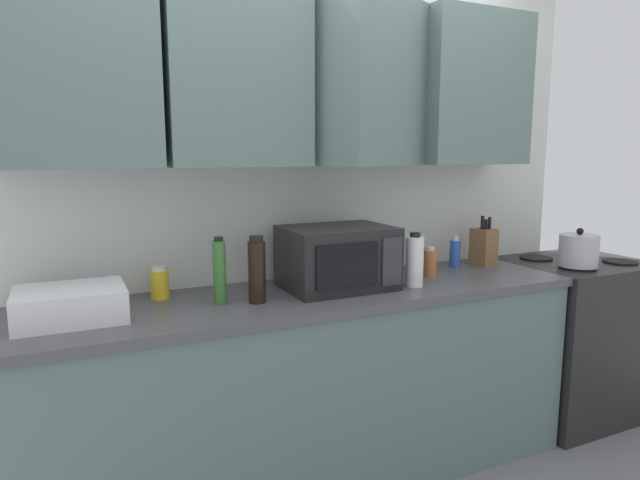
{
  "coord_description": "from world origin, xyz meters",
  "views": [
    {
      "loc": [
        -1.0,
        -2.45,
        1.51
      ],
      "look_at": [
        0.04,
        -0.25,
        1.12
      ],
      "focal_mm": 30.8,
      "sensor_mm": 36.0,
      "label": 1
    }
  ],
  "objects_px": {
    "bottle_spice_jar": "(430,262)",
    "bottle_blue_cleaner": "(455,253)",
    "dish_rack": "(70,304)",
    "knife_block": "(484,246)",
    "bottle_soy_dark": "(257,270)",
    "bottle_yellow_mustard": "(160,283)",
    "bottle_green_oil": "(219,272)",
    "kettle": "(579,250)",
    "microwave": "(338,257)",
    "bottle_white_jar": "(414,261)",
    "stove_range": "(572,337)"
  },
  "relations": [
    {
      "from": "bottle_green_oil",
      "to": "bottle_blue_cleaner",
      "type": "relative_size",
      "value": 1.6
    },
    {
      "from": "stove_range",
      "to": "kettle",
      "type": "relative_size",
      "value": 4.44
    },
    {
      "from": "kettle",
      "to": "bottle_green_oil",
      "type": "bearing_deg",
      "value": 175.85
    },
    {
      "from": "dish_rack",
      "to": "bottle_blue_cleaner",
      "type": "xyz_separation_m",
      "value": [
        1.89,
        0.15,
        0.02
      ]
    },
    {
      "from": "bottle_white_jar",
      "to": "bottle_spice_jar",
      "type": "bearing_deg",
      "value": 37.39
    },
    {
      "from": "stove_range",
      "to": "bottle_spice_jar",
      "type": "bearing_deg",
      "value": 176.25
    },
    {
      "from": "bottle_spice_jar",
      "to": "bottle_soy_dark",
      "type": "distance_m",
      "value": 0.95
    },
    {
      "from": "bottle_spice_jar",
      "to": "bottle_blue_cleaner",
      "type": "relative_size",
      "value": 0.84
    },
    {
      "from": "knife_block",
      "to": "bottle_blue_cleaner",
      "type": "height_order",
      "value": "knife_block"
    },
    {
      "from": "bottle_soy_dark",
      "to": "microwave",
      "type": "bearing_deg",
      "value": 10.87
    },
    {
      "from": "bottle_green_oil",
      "to": "bottle_blue_cleaner",
      "type": "bearing_deg",
      "value": 7.45
    },
    {
      "from": "microwave",
      "to": "knife_block",
      "type": "bearing_deg",
      "value": 6.55
    },
    {
      "from": "dish_rack",
      "to": "bottle_blue_cleaner",
      "type": "relative_size",
      "value": 2.2
    },
    {
      "from": "dish_rack",
      "to": "bottle_green_oil",
      "type": "distance_m",
      "value": 0.56
    },
    {
      "from": "stove_range",
      "to": "bottle_blue_cleaner",
      "type": "xyz_separation_m",
      "value": [
        -0.74,
        0.17,
        0.53
      ]
    },
    {
      "from": "bottle_yellow_mustard",
      "to": "bottle_soy_dark",
      "type": "xyz_separation_m",
      "value": [
        0.35,
        -0.23,
        0.07
      ]
    },
    {
      "from": "dish_rack",
      "to": "bottle_yellow_mustard",
      "type": "distance_m",
      "value": 0.39
    },
    {
      "from": "stove_range",
      "to": "kettle",
      "type": "distance_m",
      "value": 0.59
    },
    {
      "from": "kettle",
      "to": "dish_rack",
      "type": "xyz_separation_m",
      "value": [
        -2.45,
        0.16,
        -0.04
      ]
    },
    {
      "from": "bottle_blue_cleaner",
      "to": "bottle_green_oil",
      "type": "bearing_deg",
      "value": -172.55
    },
    {
      "from": "kettle",
      "to": "bottle_blue_cleaner",
      "type": "height_order",
      "value": "kettle"
    },
    {
      "from": "knife_block",
      "to": "bottle_white_jar",
      "type": "distance_m",
      "value": 0.66
    },
    {
      "from": "stove_range",
      "to": "bottle_white_jar",
      "type": "distance_m",
      "value": 1.32
    },
    {
      "from": "bottle_green_oil",
      "to": "bottle_soy_dark",
      "type": "distance_m",
      "value": 0.15
    },
    {
      "from": "bottle_green_oil",
      "to": "bottle_white_jar",
      "type": "distance_m",
      "value": 0.89
    },
    {
      "from": "bottle_soy_dark",
      "to": "bottle_spice_jar",
      "type": "bearing_deg",
      "value": 6.47
    },
    {
      "from": "dish_rack",
      "to": "bottle_spice_jar",
      "type": "distance_m",
      "value": 1.64
    },
    {
      "from": "bottle_white_jar",
      "to": "bottle_soy_dark",
      "type": "distance_m",
      "value": 0.74
    },
    {
      "from": "bottle_spice_jar",
      "to": "microwave",
      "type": "bearing_deg",
      "value": -176.96
    },
    {
      "from": "kettle",
      "to": "bottle_spice_jar",
      "type": "height_order",
      "value": "kettle"
    },
    {
      "from": "dish_rack",
      "to": "bottle_green_oil",
      "type": "relative_size",
      "value": 1.37
    },
    {
      "from": "microwave",
      "to": "bottle_green_oil",
      "type": "height_order",
      "value": "microwave"
    },
    {
      "from": "stove_range",
      "to": "bottle_soy_dark",
      "type": "bearing_deg",
      "value": -178.72
    },
    {
      "from": "kettle",
      "to": "bottle_white_jar",
      "type": "bearing_deg",
      "value": 177.26
    },
    {
      "from": "kettle",
      "to": "bottle_yellow_mustard",
      "type": "height_order",
      "value": "kettle"
    },
    {
      "from": "microwave",
      "to": "dish_rack",
      "type": "height_order",
      "value": "microwave"
    },
    {
      "from": "bottle_green_oil",
      "to": "bottle_white_jar",
      "type": "bearing_deg",
      "value": -5.76
    },
    {
      "from": "bottle_soy_dark",
      "to": "bottle_green_oil",
      "type": "bearing_deg",
      "value": 164.15
    },
    {
      "from": "microwave",
      "to": "knife_block",
      "type": "height_order",
      "value": "microwave"
    },
    {
      "from": "kettle",
      "to": "bottle_white_jar",
      "type": "distance_m",
      "value": 1.02
    },
    {
      "from": "knife_block",
      "to": "bottle_yellow_mustard",
      "type": "distance_m",
      "value": 1.71
    },
    {
      "from": "stove_range",
      "to": "bottle_soy_dark",
      "type": "height_order",
      "value": "bottle_soy_dark"
    },
    {
      "from": "knife_block",
      "to": "bottle_green_oil",
      "type": "height_order",
      "value": "bottle_green_oil"
    },
    {
      "from": "knife_block",
      "to": "bottle_soy_dark",
      "type": "relative_size",
      "value": 0.99
    },
    {
      "from": "microwave",
      "to": "dish_rack",
      "type": "relative_size",
      "value": 1.26
    },
    {
      "from": "knife_block",
      "to": "bottle_soy_dark",
      "type": "bearing_deg",
      "value": -172.13
    },
    {
      "from": "bottle_yellow_mustard",
      "to": "bottle_soy_dark",
      "type": "relative_size",
      "value": 0.5
    },
    {
      "from": "kettle",
      "to": "knife_block",
      "type": "height_order",
      "value": "knife_block"
    },
    {
      "from": "dish_rack",
      "to": "bottle_spice_jar",
      "type": "height_order",
      "value": "bottle_spice_jar"
    },
    {
      "from": "bottle_green_oil",
      "to": "bottle_blue_cleaner",
      "type": "xyz_separation_m",
      "value": [
        1.34,
        0.17,
        -0.06
      ]
    }
  ]
}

